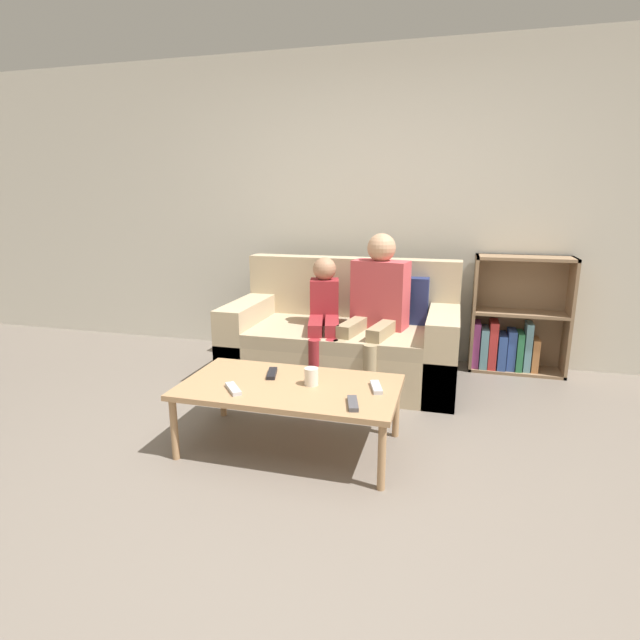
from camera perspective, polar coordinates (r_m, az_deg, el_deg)
The scene contains 12 objects.
ground_plane at distance 2.50m, azimuth -3.63°, elevation -20.12°, with size 22.00×22.00×0.00m, color #70665B.
wall_back at distance 4.43m, azimuth 6.47°, elevation 12.52°, with size 12.00×0.06×2.60m.
couch at distance 3.92m, azimuth 2.74°, elevation -2.42°, with size 1.74×0.92×0.92m.
bookshelf at distance 4.37m, azimuth 21.09°, elevation -0.87°, with size 0.74×0.28×0.95m.
coffee_table at distance 2.82m, azimuth -3.46°, elevation -7.97°, with size 1.21×0.66×0.38m.
person_adult at distance 3.70m, azimuth 6.46°, elevation 2.36°, with size 0.48×0.69×1.14m.
person_child at distance 3.75m, azimuth 0.47°, elevation 0.74°, with size 0.36×0.66×0.95m.
cup_near at distance 2.78m, azimuth -1.00°, elevation -6.48°, with size 0.08×0.08×0.10m.
tv_remote_0 at distance 2.75m, azimuth 6.45°, elevation -7.64°, with size 0.10×0.18×0.02m.
tv_remote_1 at distance 2.75m, azimuth -9.89°, elevation -7.75°, with size 0.15×0.16×0.02m.
tv_remote_2 at distance 2.53m, azimuth 3.77°, elevation -9.49°, with size 0.09×0.18×0.02m.
tv_remote_3 at distance 2.95m, azimuth -5.51°, elevation -6.09°, with size 0.09×0.18×0.02m.
Camera 1 is at (0.69, -1.96, 1.39)m, focal length 28.00 mm.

